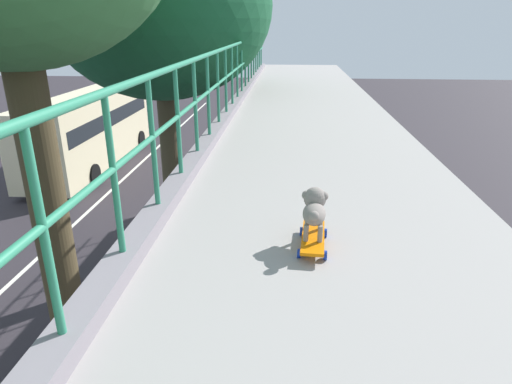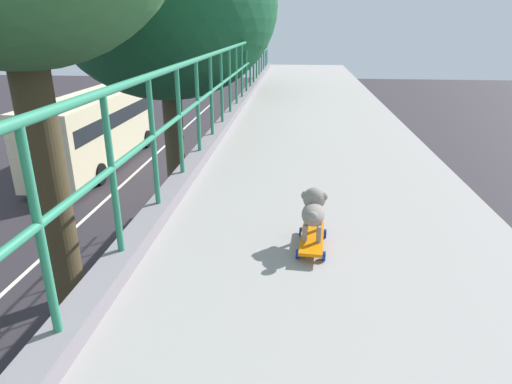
# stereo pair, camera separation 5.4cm
# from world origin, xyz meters

# --- Properties ---
(city_bus) EXTENTS (2.71, 10.21, 3.49)m
(city_bus) POSITION_xyz_m (-8.88, 20.96, 1.96)
(city_bus) COLOR beige
(city_bus) RESTS_ON ground
(roadside_tree_far) EXTENTS (5.45, 5.45, 9.31)m
(roadside_tree_far) POSITION_xyz_m (-2.35, 11.73, 7.03)
(roadside_tree_far) COLOR #473F2B
(roadside_tree_far) RESTS_ON ground
(toy_skateboard) EXTENTS (0.24, 0.56, 0.09)m
(toy_skateboard) POSITION_xyz_m (1.04, 3.32, 5.20)
(toy_skateboard) COLOR orange
(toy_skateboard) RESTS_ON overpass_deck
(small_dog) EXTENTS (0.20, 0.42, 0.33)m
(small_dog) POSITION_xyz_m (1.04, 3.38, 5.42)
(small_dog) COLOR gray
(small_dog) RESTS_ON toy_skateboard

